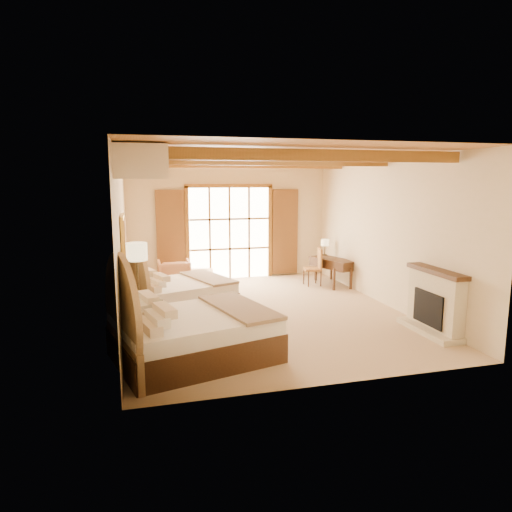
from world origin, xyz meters
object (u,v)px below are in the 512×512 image
object	(u,v)px
armchair	(174,274)
desk	(333,271)
bed_near	(183,331)
nightstand	(144,323)
bed_far	(172,292)

from	to	relation	value
armchair	desk	xyz separation A→B (m)	(4.04, -0.65, 0.00)
armchair	bed_near	bearing A→B (deg)	87.15
bed_near	nightstand	size ratio (longest dim) A/B	4.14
nightstand	desk	xyz separation A→B (m)	(4.86, 3.11, 0.04)
nightstand	desk	world-z (taller)	desk
desk	nightstand	bearing A→B (deg)	-167.49
bed_near	nightstand	world-z (taller)	bed_near
nightstand	desk	bearing A→B (deg)	46.02
bed_far	desk	distance (m)	4.50
bed_near	nightstand	xyz separation A→B (m)	(-0.56, 0.97, -0.13)
bed_far	armchair	distance (m)	2.09
bed_near	bed_far	size ratio (longest dim) A/B	1.06
bed_far	desk	world-z (taller)	bed_far
bed_near	armchair	size ratio (longest dim) A/B	3.38
bed_near	nightstand	bearing A→B (deg)	104.95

